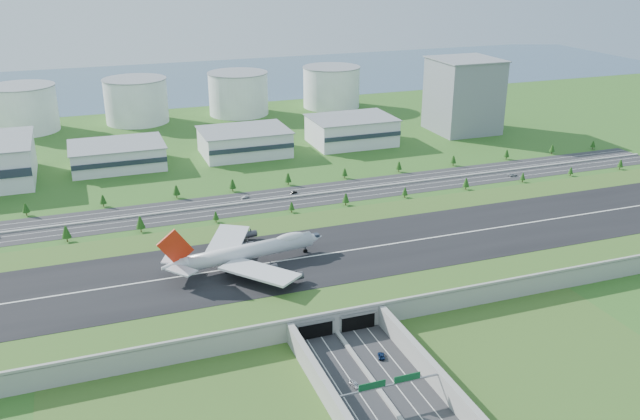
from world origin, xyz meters
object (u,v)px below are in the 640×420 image
object	(u,v)px
car_6	(513,175)
car_7	(244,197)
car_0	(355,384)
car_5	(294,192)
car_2	(381,356)
fuel_tank_a	(24,109)
office_tower	(463,96)
boeing_747	(246,252)

from	to	relation	value
car_6	car_7	distance (m)	169.04
car_0	car_7	xyz separation A→B (m)	(9.51, 186.11, -0.16)
car_0	car_6	size ratio (longest dim) A/B	0.85
car_5	car_6	distance (m)	140.16
car_2	car_6	distance (m)	224.59
fuel_tank_a	car_0	distance (m)	409.24
office_tower	boeing_747	distance (m)	294.42
car_5	car_2	bearing A→B (deg)	-23.47
car_6	office_tower	bearing A→B (deg)	-10.29
office_tower	car_5	distance (m)	194.47
car_7	car_5	bearing A→B (deg)	61.44
office_tower	car_7	size ratio (longest dim) A/B	11.62
car_0	car_2	size ratio (longest dim) A/B	1.03
boeing_747	car_7	distance (m)	105.87
office_tower	fuel_tank_a	xyz separation A→B (m)	(-320.00, 115.00, -10.00)
car_2	fuel_tank_a	bearing A→B (deg)	-53.13
fuel_tank_a	car_6	bearing A→B (deg)	-37.73
boeing_747	car_5	xyz separation A→B (m)	(53.01, 99.96, -13.64)
car_6	car_7	size ratio (longest dim) A/B	1.23
office_tower	car_5	world-z (taller)	office_tower
car_7	fuel_tank_a	bearing A→B (deg)	-173.44
car_2	car_7	size ratio (longest dim) A/B	1.01
car_7	car_6	bearing A→B (deg)	59.53
car_2	office_tower	bearing A→B (deg)	-107.59
fuel_tank_a	car_0	xyz separation A→B (m)	(113.50, -392.84, -16.54)
boeing_747	car_7	bearing A→B (deg)	68.97
fuel_tank_a	car_5	bearing A→B (deg)	-53.99
fuel_tank_a	car_5	xyz separation A→B (m)	(151.83, -208.94, -16.70)
office_tower	car_2	xyz separation A→B (m)	(-191.24, -265.46, -26.71)
car_0	car_5	distance (m)	187.86
boeing_747	car_0	distance (m)	86.28
car_0	office_tower	bearing A→B (deg)	41.16
fuel_tank_a	boeing_747	size ratio (longest dim) A/B	0.68
boeing_747	car_6	xyz separation A→B (m)	(192.21, 83.69, -13.51)
car_5	car_7	bearing A→B (deg)	-110.18
car_0	car_5	xyz separation A→B (m)	(38.33, 183.91, -0.16)
office_tower	fuel_tank_a	distance (m)	340.18
office_tower	fuel_tank_a	world-z (taller)	office_tower
car_0	car_2	world-z (taller)	car_0
car_7	boeing_747	bearing A→B (deg)	-37.52
car_2	car_5	distance (m)	173.07
boeing_747	car_5	distance (m)	113.96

